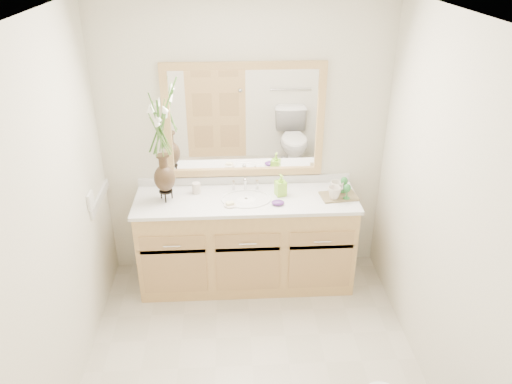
{
  "coord_description": "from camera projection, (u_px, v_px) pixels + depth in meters",
  "views": [
    {
      "loc": [
        -0.12,
        -2.62,
        2.76
      ],
      "look_at": [
        0.06,
        0.65,
        1.07
      ],
      "focal_mm": 35.0,
      "sensor_mm": 36.0,
      "label": 1
    }
  ],
  "objects": [
    {
      "name": "mirror",
      "position": [
        244.0,
        121.0,
        4.09
      ],
      "size": [
        1.32,
        0.04,
        0.97
      ],
      "color": "white",
      "rests_on": "wall_back"
    },
    {
      "name": "wall_back",
      "position": [
        244.0,
        144.0,
        4.2
      ],
      "size": [
        2.4,
        0.02,
        2.4
      ],
      "primitive_type": "cube",
      "color": "beige",
      "rests_on": "floor"
    },
    {
      "name": "tumbler",
      "position": [
        196.0,
        188.0,
        4.18
      ],
      "size": [
        0.07,
        0.07,
        0.09
      ],
      "primitive_type": "cylinder",
      "color": "beige",
      "rests_on": "counter"
    },
    {
      "name": "mug_left",
      "position": [
        334.0,
        192.0,
        4.06
      ],
      "size": [
        0.14,
        0.13,
        0.11
      ],
      "primitive_type": "imported",
      "rotation": [
        0.0,
        0.0,
        0.37
      ],
      "color": "beige",
      "rests_on": "tray"
    },
    {
      "name": "sink",
      "position": [
        246.0,
        205.0,
        4.12
      ],
      "size": [
        0.38,
        0.34,
        0.23
      ],
      "color": "white",
      "rests_on": "counter"
    },
    {
      "name": "switch_plate",
      "position": [
        90.0,
        200.0,
        3.77
      ],
      "size": [
        0.02,
        0.12,
        0.12
      ],
      "primitive_type": "cube",
      "color": "white",
      "rests_on": "wall_left"
    },
    {
      "name": "ceiling",
      "position": [
        251.0,
        17.0,
        2.5
      ],
      "size": [
        2.4,
        2.6,
        0.02
      ],
      "primitive_type": "cube",
      "color": "white",
      "rests_on": "wall_back"
    },
    {
      "name": "counter",
      "position": [
        246.0,
        200.0,
        4.12
      ],
      "size": [
        1.84,
        0.57,
        0.03
      ],
      "primitive_type": "cube",
      "color": "silver",
      "rests_on": "vanity"
    },
    {
      "name": "wall_right",
      "position": [
        444.0,
        217.0,
        3.1
      ],
      "size": [
        0.02,
        2.6,
        2.4
      ],
      "primitive_type": "cube",
      "color": "beige",
      "rests_on": "floor"
    },
    {
      "name": "soap_bottle",
      "position": [
        281.0,
        186.0,
        4.13
      ],
      "size": [
        0.1,
        0.1,
        0.17
      ],
      "primitive_type": "imported",
      "rotation": [
        0.0,
        0.0,
        0.31
      ],
      "color": "#8DD732",
      "rests_on": "counter"
    },
    {
      "name": "soap_dish",
      "position": [
        230.0,
        205.0,
        3.99
      ],
      "size": [
        0.1,
        0.1,
        0.03
      ],
      "color": "beige",
      "rests_on": "counter"
    },
    {
      "name": "wall_left",
      "position": [
        52.0,
        228.0,
        2.99
      ],
      "size": [
        0.02,
        2.6,
        2.4
      ],
      "primitive_type": "cube",
      "color": "beige",
      "rests_on": "floor"
    },
    {
      "name": "vanity",
      "position": [
        247.0,
        242.0,
        4.31
      ],
      "size": [
        1.8,
        0.55,
        0.8
      ],
      "color": "tan",
      "rests_on": "floor"
    },
    {
      "name": "floor",
      "position": [
        252.0,
        365.0,
        3.6
      ],
      "size": [
        2.6,
        2.6,
        0.0
      ],
      "primitive_type": "plane",
      "color": "beige",
      "rests_on": "ground"
    },
    {
      "name": "purple_dish",
      "position": [
        278.0,
        203.0,
        4.01
      ],
      "size": [
        0.12,
        0.11,
        0.04
      ],
      "primitive_type": "ellipsoid",
      "rotation": [
        0.0,
        0.0,
        0.28
      ],
      "color": "#4F256F",
      "rests_on": "counter"
    },
    {
      "name": "mug_right",
      "position": [
        337.0,
        187.0,
        4.15
      ],
      "size": [
        0.13,
        0.13,
        0.11
      ],
      "primitive_type": "imported",
      "rotation": [
        0.0,
        0.0,
        0.3
      ],
      "color": "beige",
      "rests_on": "tray"
    },
    {
      "name": "goblet_back",
      "position": [
        344.0,
        182.0,
        4.15
      ],
      "size": [
        0.06,
        0.06,
        0.14
      ],
      "color": "#256F2E",
      "rests_on": "tray"
    },
    {
      "name": "goblet_front",
      "position": [
        347.0,
        189.0,
        4.04
      ],
      "size": [
        0.06,
        0.06,
        0.13
      ],
      "color": "#256F2E",
      "rests_on": "tray"
    },
    {
      "name": "tray",
      "position": [
        339.0,
        196.0,
        4.13
      ],
      "size": [
        0.31,
        0.23,
        0.01
      ],
      "primitive_type": "cube",
      "rotation": [
        0.0,
        0.0,
        0.12
      ],
      "color": "brown",
      "rests_on": "counter"
    },
    {
      "name": "flower_vase",
      "position": [
        161.0,
        136.0,
        3.83
      ],
      "size": [
        0.2,
        0.2,
        0.82
      ],
      "rotation": [
        0.0,
        0.0,
        0.0
      ],
      "color": "black",
      "rests_on": "counter"
    }
  ]
}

